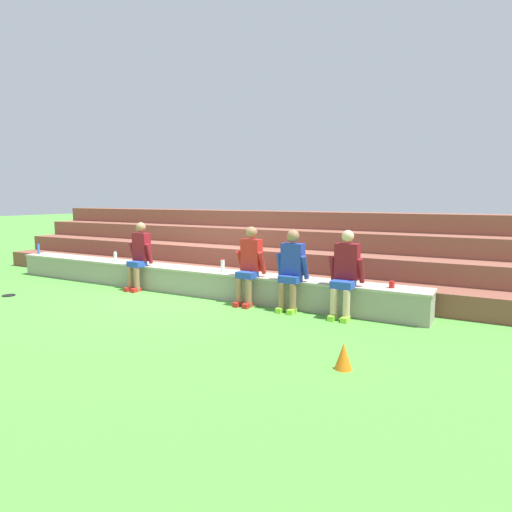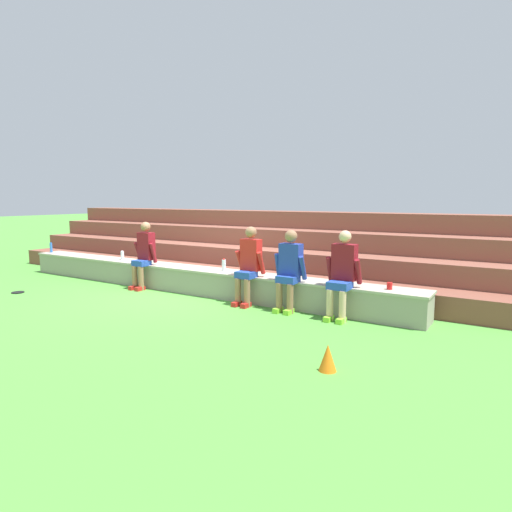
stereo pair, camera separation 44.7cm
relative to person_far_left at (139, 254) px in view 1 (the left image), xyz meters
name	(u,v)px [view 1 (the left image)]	position (x,y,z in m)	size (l,w,h in m)	color
ground_plane	(176,294)	(0.96, -0.01, -0.75)	(80.00, 80.00, 0.00)	#4C9338
stone_seating_wall	(184,279)	(0.96, 0.26, -0.48)	(9.52, 0.59, 0.50)	gray
brick_bleachers	(239,252)	(0.96, 2.42, -0.16)	(12.87, 2.76, 1.58)	brown
person_far_left	(139,254)	(0.00, 0.00, 0.00)	(0.52, 0.52, 1.41)	#996B4C
person_left_of_center	(249,263)	(2.63, 0.00, 0.00)	(0.53, 0.54, 1.40)	#996B4C
person_center	(291,268)	(3.47, -0.03, -0.01)	(0.55, 0.47, 1.38)	#996B4C
person_right_of_center	(345,271)	(4.40, 0.00, -0.01)	(0.56, 0.56, 1.40)	#DBAD89
water_bottle_mid_right	(115,256)	(-1.02, 0.31, -0.15)	(0.07, 0.07, 0.21)	silver
water_bottle_near_left	(284,271)	(3.18, 0.30, -0.15)	(0.07, 0.07, 0.21)	green
water_bottle_mid_left	(223,265)	(1.90, 0.25, -0.13)	(0.08, 0.08, 0.25)	silver
water_bottle_center_gap	(39,249)	(-3.63, 0.23, -0.12)	(0.06, 0.06, 0.26)	blue
plastic_cup_right_end	(392,284)	(5.08, 0.24, -0.19)	(0.09, 0.09, 0.11)	red
frisbee	(9,295)	(-1.83, -1.70, -0.74)	(0.24, 0.24, 0.02)	black
sports_cone	(343,356)	(5.06, -2.12, -0.60)	(0.20, 0.20, 0.30)	orange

